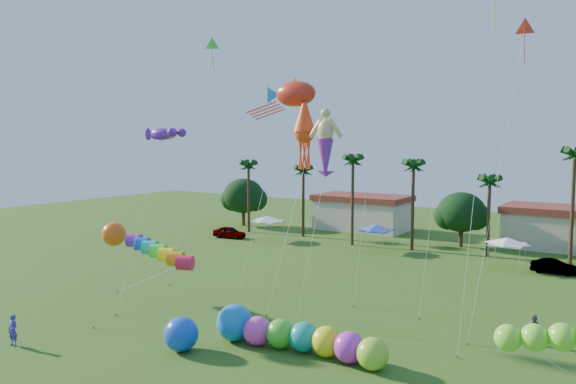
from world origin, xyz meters
The scene contains 18 objects.
tree_line centered at (3.57, 44.00, 4.28)m, with size 69.46×8.91×11.00m.
buildings_row centered at (-3.09, 50.00, 2.00)m, with size 35.00×7.00×4.00m.
tent_row centered at (-6.00, 36.33, 2.75)m, with size 31.00×4.00×0.60m.
car_a centered at (-25.13, 34.81, 0.72)m, with size 1.71×4.25×1.45m, color #4C4C54.
car_b centered at (12.11, 36.36, 0.66)m, with size 1.40×4.02×1.32m, color #4C4C54.
spectator_a centered at (-12.21, -1.42, 0.95)m, with size 0.69×0.45×1.89m, color #4434B6.
spectator_b centered at (13.85, 15.70, 0.94)m, with size 0.91×0.71×1.88m, color gray.
caterpillar_inflatable centered at (2.26, 6.99, 0.94)m, with size 11.06×2.90×2.25m.
blue_ball centered at (-3.18, 3.49, 1.01)m, with size 2.03×2.03×2.03m, color blue.
rainbow_tube centered at (-10.10, 9.07, 3.60)m, with size 10.45×2.74×4.14m.
green_worm centered at (14.14, 7.10, 3.12)m, with size 10.55×1.87×3.88m.
orange_ball_kite centered at (-9.97, 4.40, 6.16)m, with size 1.80×2.17×6.95m.
merman_kite centered at (0.25, 14.35, 11.77)m, with size 2.04×4.31×14.06m.
fish_kite centered at (-2.86, 15.35, 15.67)m, with size 5.21×7.39×16.71m.
squid_kite centered at (-1.77, 14.85, 12.79)m, with size 1.99×4.28×15.10m.
lobster_kite centered at (-11.49, 10.26, 12.74)m, with size 3.60×5.70×13.41m.
delta_kite_red centered at (12.16, 18.50, 19.04)m, with size 2.37×5.28×19.97m.
delta_kite_green centered at (-13.02, 17.86, 20.20)m, with size 2.13×4.71×21.15m.
Camera 1 is at (19.47, -19.68, 12.26)m, focal length 35.00 mm.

